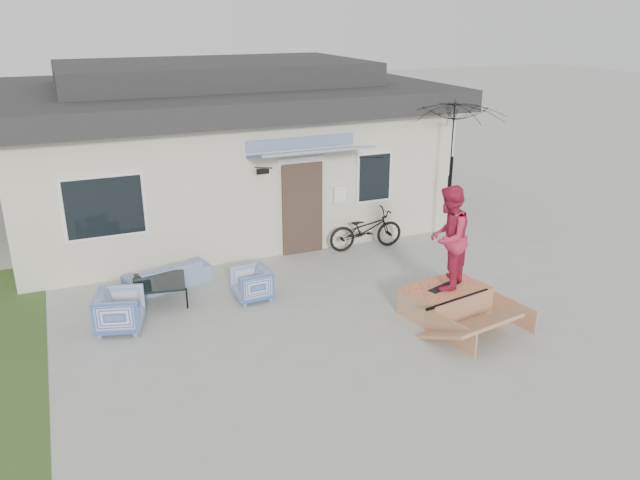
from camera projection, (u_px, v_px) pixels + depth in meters
name	position (u px, v px, depth m)	size (l,w,h in m)	color
ground	(346.00, 352.00, 10.22)	(90.00, 90.00, 0.00)	#999A93
grass_strip	(0.00, 358.00, 10.04)	(1.40, 8.00, 0.01)	#2E471E
house	(217.00, 144.00, 16.46)	(10.80, 8.49, 4.10)	beige
loveseat	(167.00, 271.00, 12.56)	(1.70, 0.50, 0.66)	#274E8F
armchair_left	(120.00, 309.00, 10.82)	(0.77, 0.72, 0.79)	#274E8F
armchair_right	(252.00, 282.00, 12.00)	(0.67, 0.63, 0.69)	#274E8F
coffee_table	(160.00, 292.00, 11.85)	(0.94, 0.94, 0.46)	black
bicycle	(366.00, 225.00, 14.48)	(0.62, 1.79, 1.15)	black
patio_umbrella	(451.00, 172.00, 14.44)	(2.38, 2.20, 2.20)	black
skate_ramp	(445.00, 300.00, 11.49)	(1.46, 1.95, 0.49)	#A7744F
skateboard	(445.00, 286.00, 11.43)	(0.74, 0.19, 0.05)	black
skater	(448.00, 236.00, 11.10)	(0.93, 0.72, 1.89)	#B42243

